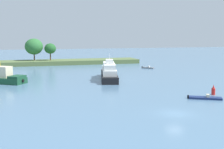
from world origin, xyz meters
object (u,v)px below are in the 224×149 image
(tugboat, at_px, (5,78))
(fishing_skiff, at_px, (148,68))
(small_motorboat, at_px, (205,98))
(white_riverboat, at_px, (109,72))
(channel_buoy_red, at_px, (213,90))

(tugboat, bearing_deg, fishing_skiff, 23.44)
(small_motorboat, height_order, tugboat, tugboat)
(small_motorboat, relative_size, white_riverboat, 0.33)
(small_motorboat, bearing_deg, white_riverboat, 111.03)
(white_riverboat, xyz_separation_m, fishing_skiff, (19.13, 20.17, -1.60))
(white_riverboat, relative_size, channel_buoy_red, 9.09)
(fishing_skiff, xyz_separation_m, channel_buoy_red, (-5.32, -44.03, 0.58))
(small_motorboat, bearing_deg, fishing_skiff, 79.24)
(small_motorboat, xyz_separation_m, white_riverboat, (-10.24, 26.64, 1.63))
(small_motorboat, height_order, white_riverboat, white_riverboat)
(small_motorboat, xyz_separation_m, fishing_skiff, (8.89, 46.81, 0.03))
(white_riverboat, distance_m, channel_buoy_red, 27.59)
(tugboat, bearing_deg, white_riverboat, -2.51)
(channel_buoy_red, bearing_deg, small_motorboat, -142.13)
(small_motorboat, xyz_separation_m, channel_buoy_red, (3.58, 2.78, 0.61))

